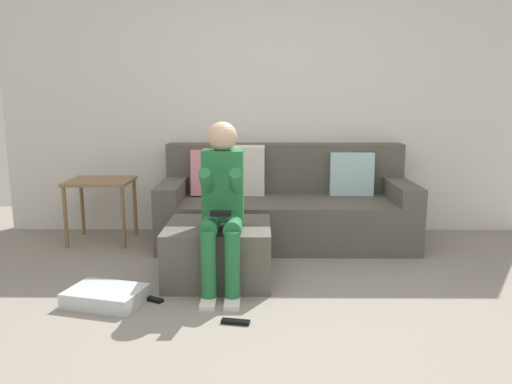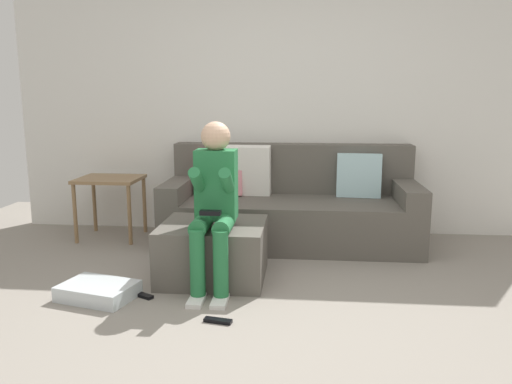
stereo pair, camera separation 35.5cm
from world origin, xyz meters
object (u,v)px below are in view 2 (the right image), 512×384
object	(u,v)px
person_seated	(214,198)
side_table	(110,187)
ottoman	(213,251)
couch_sectional	(289,206)
remote_near_ottoman	(218,321)
remote_by_storage_bin	(141,295)
storage_bin	(98,291)

from	to	relation	value
person_seated	side_table	xyz separation A→B (m)	(-1.21, 1.19, -0.15)
person_seated	ottoman	bearing A→B (deg)	104.27
ottoman	couch_sectional	bearing A→B (deg)	62.83
person_seated	remote_near_ottoman	world-z (taller)	person_seated
couch_sectional	remote_by_storage_bin	size ratio (longest dim) A/B	11.74
side_table	remote_near_ottoman	xyz separation A→B (m)	(1.33, -1.76, -0.49)
couch_sectional	remote_by_storage_bin	world-z (taller)	couch_sectional
ottoman	storage_bin	xyz separation A→B (m)	(-0.71, -0.46, -0.16)
remote_near_ottoman	couch_sectional	bearing A→B (deg)	89.14
person_seated	remote_near_ottoman	xyz separation A→B (m)	(0.11, -0.57, -0.64)
side_table	remote_by_storage_bin	distance (m)	1.66
storage_bin	remote_near_ottoman	distance (m)	0.92
ottoman	storage_bin	distance (m)	0.86
ottoman	storage_bin	world-z (taller)	ottoman
remote_near_ottoman	remote_by_storage_bin	distance (m)	0.68
couch_sectional	storage_bin	world-z (taller)	couch_sectional
person_seated	side_table	bearing A→B (deg)	135.70
couch_sectional	storage_bin	size ratio (longest dim) A/B	4.73
couch_sectional	person_seated	world-z (taller)	person_seated
person_seated	couch_sectional	bearing A→B (deg)	68.15
storage_bin	remote_by_storage_bin	distance (m)	0.29
storage_bin	remote_by_storage_bin	bearing A→B (deg)	11.25
ottoman	remote_near_ottoman	size ratio (longest dim) A/B	4.43
remote_by_storage_bin	ottoman	bearing A→B (deg)	72.48
remote_near_ottoman	storage_bin	bearing A→B (deg)	172.12
side_table	remote_by_storage_bin	size ratio (longest dim) A/B	3.02
remote_near_ottoman	side_table	bearing A→B (deg)	137.98
couch_sectional	side_table	bearing A→B (deg)	-178.98
storage_bin	remote_near_ottoman	xyz separation A→B (m)	(0.87, -0.30, -0.04)
remote_near_ottoman	remote_by_storage_bin	size ratio (longest dim) A/B	0.89
side_table	remote_near_ottoman	size ratio (longest dim) A/B	3.41
couch_sectional	remote_near_ottoman	xyz separation A→B (m)	(-0.37, -1.79, -0.33)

